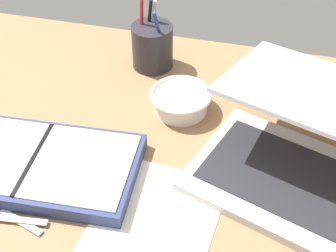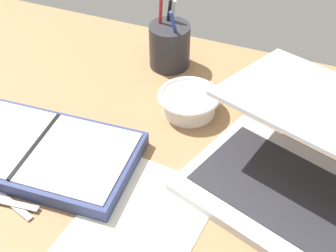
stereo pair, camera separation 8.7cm
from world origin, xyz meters
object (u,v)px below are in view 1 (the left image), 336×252
object	(u,v)px
pen_cup	(152,46)
planner	(35,164)
bowl	(181,100)
laptop	(302,151)

from	to	relation	value
pen_cup	planner	xyz separation A→B (cm)	(-11.99, -38.86, -3.81)
bowl	pen_cup	xyz separation A→B (cm)	(-10.45, 14.93, 2.79)
pen_cup	bowl	bearing A→B (deg)	-55.02
bowl	pen_cup	bearing A→B (deg)	124.98
laptop	pen_cup	size ratio (longest dim) A/B	2.69
laptop	planner	size ratio (longest dim) A/B	1.13
laptop	planner	world-z (taller)	laptop
bowl	pen_cup	world-z (taller)	pen_cup
bowl	planner	bearing A→B (deg)	-133.16
planner	pen_cup	bearing A→B (deg)	69.28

